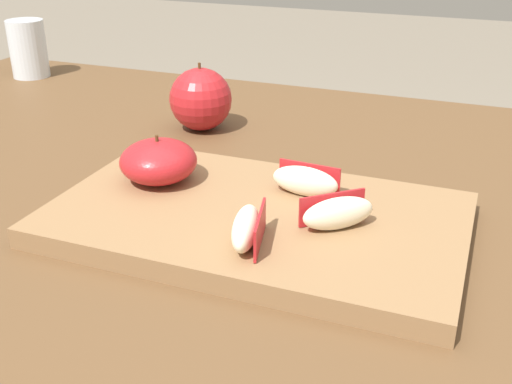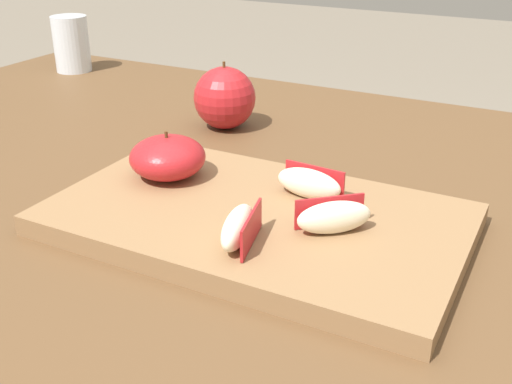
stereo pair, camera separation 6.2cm
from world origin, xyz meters
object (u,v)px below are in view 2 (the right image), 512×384
object	(u,v)px
whole_apple_crimson	(225,98)
drinking_glass_water	(71,44)
apple_wedge_near_knife	(309,183)
apple_wedge_back	(334,217)
cutting_board	(256,219)
apple_wedge_middle	(239,227)
apple_half_skin_up	(168,157)

from	to	relation	value
whole_apple_crimson	drinking_glass_water	world-z (taller)	drinking_glass_water
apple_wedge_near_knife	apple_wedge_back	distance (m)	0.08
apple_wedge_near_knife	drinking_glass_water	world-z (taller)	drinking_glass_water
cutting_board	apple_wedge_middle	size ratio (longest dim) A/B	5.46
apple_wedge_middle	drinking_glass_water	bearing A→B (deg)	143.08
apple_half_skin_up	apple_wedge_back	distance (m)	0.21
apple_wedge_back	whole_apple_crimson	distance (m)	0.38
cutting_board	apple_wedge_back	distance (m)	0.09
apple_wedge_near_knife	whole_apple_crimson	size ratio (longest dim) A/B	0.75
apple_half_skin_up	apple_wedge_middle	size ratio (longest dim) A/B	1.12
apple_wedge_back	whole_apple_crimson	size ratio (longest dim) A/B	0.71
cutting_board	apple_wedge_near_knife	distance (m)	0.07
apple_half_skin_up	whole_apple_crimson	world-z (taller)	whole_apple_crimson
apple_half_skin_up	apple_wedge_middle	distance (m)	0.17
apple_wedge_near_knife	apple_wedge_middle	world-z (taller)	same
apple_half_skin_up	apple_wedge_near_knife	world-z (taller)	apple_half_skin_up
apple_wedge_near_knife	apple_wedge_back	xyz separation A→B (m)	(0.05, -0.06, 0.00)
apple_half_skin_up	whole_apple_crimson	xyz separation A→B (m)	(-0.06, 0.23, 0.00)
apple_wedge_near_knife	apple_wedge_middle	xyz separation A→B (m)	(-0.02, -0.12, 0.00)
apple_wedge_near_knife	apple_wedge_back	world-z (taller)	same
cutting_board	apple_half_skin_up	bearing A→B (deg)	167.27
apple_wedge_middle	apple_wedge_near_knife	bearing A→B (deg)	81.27
apple_wedge_back	whole_apple_crimson	bearing A→B (deg)	135.81
whole_apple_crimson	drinking_glass_water	xyz separation A→B (m)	(-0.43, 0.15, 0.01)
whole_apple_crimson	drinking_glass_water	bearing A→B (deg)	160.35
apple_wedge_near_knife	cutting_board	bearing A→B (deg)	-123.75
cutting_board	apple_wedge_middle	xyz separation A→B (m)	(0.02, -0.07, 0.03)
apple_wedge_middle	apple_wedge_back	xyz separation A→B (m)	(0.07, 0.06, 0.00)
apple_wedge_back	apple_half_skin_up	bearing A→B (deg)	170.49
cutting_board	apple_wedge_middle	distance (m)	0.07
cutting_board	apple_half_skin_up	distance (m)	0.13
apple_half_skin_up	apple_wedge_near_knife	bearing A→B (deg)	8.52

